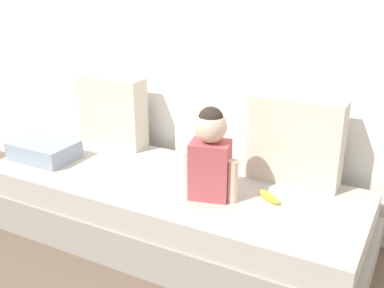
% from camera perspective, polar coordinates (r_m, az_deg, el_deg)
% --- Properties ---
extents(ground_plane, '(12.00, 12.00, 0.00)m').
position_cam_1_polar(ground_plane, '(2.93, -2.61, -11.33)').
color(ground_plane, brown).
extents(back_wall, '(5.50, 0.10, 2.53)m').
position_cam_1_polar(back_wall, '(2.97, 2.57, 15.22)').
color(back_wall, white).
rests_on(back_wall, ground).
extents(couch, '(2.30, 0.84, 0.39)m').
position_cam_1_polar(couch, '(2.83, -2.68, -8.01)').
color(couch, '#9C978F').
rests_on(couch, ground).
extents(throw_pillow_left, '(0.47, 0.16, 0.48)m').
position_cam_1_polar(throw_pillow_left, '(3.24, -9.61, 3.96)').
color(throw_pillow_left, beige).
rests_on(throw_pillow_left, couch).
extents(throw_pillow_right, '(0.52, 0.16, 0.50)m').
position_cam_1_polar(throw_pillow_right, '(2.68, 12.46, 0.37)').
color(throw_pillow_right, beige).
rests_on(throw_pillow_right, couch).
extents(toddler, '(0.32, 0.21, 0.50)m').
position_cam_1_polar(toddler, '(2.45, 2.24, -1.13)').
color(toddler, '#B24C51').
rests_on(toddler, couch).
extents(banana, '(0.17, 0.13, 0.04)m').
position_cam_1_polar(banana, '(2.53, 9.33, -6.33)').
color(banana, yellow).
rests_on(banana, couch).
extents(folded_blanket, '(0.40, 0.28, 0.11)m').
position_cam_1_polar(folded_blanket, '(3.15, -17.55, -0.72)').
color(folded_blanket, '#8E9EB2').
rests_on(folded_blanket, couch).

